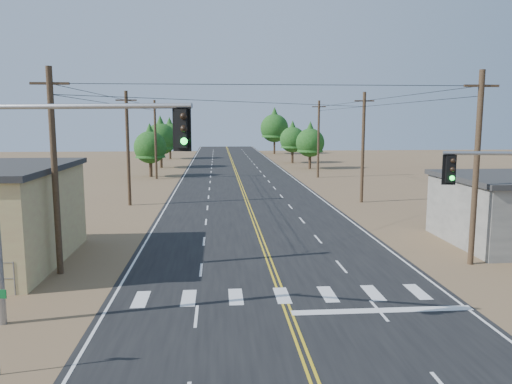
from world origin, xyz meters
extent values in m
cube|color=black|center=(0.00, 30.00, 0.01)|extent=(15.00, 200.00, 0.02)
cylinder|color=gray|center=(-11.50, 9.00, 0.75)|extent=(0.06, 0.06, 1.50)
cylinder|color=#4C3826|center=(-10.50, 12.00, 5.00)|extent=(0.30, 0.30, 10.00)
cube|color=#4C3826|center=(-10.50, 12.00, 9.20)|extent=(1.80, 0.12, 0.12)
cylinder|color=#4C3826|center=(-10.50, 32.00, 5.00)|extent=(0.30, 0.30, 10.00)
cube|color=#4C3826|center=(-10.50, 32.00, 9.20)|extent=(1.80, 0.12, 0.12)
cylinder|color=#4C3826|center=(-10.50, 52.00, 5.00)|extent=(0.30, 0.30, 10.00)
cube|color=#4C3826|center=(-10.50, 52.00, 9.20)|extent=(1.80, 0.12, 0.12)
cylinder|color=#4C3826|center=(10.50, 12.00, 5.00)|extent=(0.30, 0.30, 10.00)
cube|color=#4C3826|center=(10.50, 12.00, 9.20)|extent=(1.80, 0.12, 0.12)
cylinder|color=#4C3826|center=(10.50, 32.00, 5.00)|extent=(0.30, 0.30, 10.00)
cube|color=#4C3826|center=(10.50, 32.00, 9.20)|extent=(1.80, 0.12, 0.12)
cylinder|color=#4C3826|center=(10.50, 52.00, 5.00)|extent=(0.30, 0.30, 10.00)
cube|color=#4C3826|center=(10.50, 52.00, 9.20)|extent=(1.80, 0.12, 0.12)
cylinder|color=gray|center=(-7.12, 4.79, 7.96)|extent=(7.26, 2.31, 0.18)
cube|color=black|center=(-3.84, 3.82, 7.23)|extent=(0.47, 0.43, 1.23)
sphere|color=black|center=(-3.78, 3.63, 7.62)|extent=(0.22, 0.22, 0.22)
sphere|color=black|center=(-3.78, 3.63, 7.23)|extent=(0.22, 0.22, 0.22)
sphere|color=#0CE533|center=(-3.78, 3.63, 6.84)|extent=(0.22, 0.22, 0.22)
cube|color=black|center=(5.68, 4.93, 5.75)|extent=(0.35, 0.32, 0.98)
sphere|color=black|center=(5.71, 4.78, 6.06)|extent=(0.18, 0.18, 0.18)
sphere|color=black|center=(5.71, 4.78, 5.75)|extent=(0.18, 0.18, 0.18)
sphere|color=#0CE533|center=(5.71, 4.78, 5.43)|extent=(0.18, 0.18, 0.18)
cylinder|color=#3F2D1E|center=(-11.53, 54.50, 1.29)|extent=(0.44, 0.44, 2.57)
cone|color=#184A15|center=(-11.53, 54.50, 4.86)|extent=(4.00, 4.00, 4.57)
sphere|color=#184A15|center=(-11.53, 54.50, 3.93)|extent=(4.29, 4.29, 4.29)
cylinder|color=#3F2D1E|center=(-11.54, 67.27, 1.49)|extent=(0.44, 0.44, 2.97)
cone|color=#184A15|center=(-11.54, 67.27, 5.62)|extent=(4.62, 4.62, 5.28)
sphere|color=#184A15|center=(-11.54, 67.27, 4.54)|extent=(4.95, 4.95, 4.95)
cylinder|color=#3F2D1E|center=(-11.79, 85.47, 1.46)|extent=(0.44, 0.44, 2.91)
cone|color=#184A15|center=(-11.79, 85.47, 5.51)|extent=(4.53, 4.53, 5.18)
sphere|color=#184A15|center=(-11.79, 85.47, 4.45)|extent=(4.86, 4.86, 4.86)
cylinder|color=#3F2D1E|center=(11.62, 63.75, 1.32)|extent=(0.44, 0.44, 2.64)
cone|color=#184A15|center=(11.62, 63.75, 4.98)|extent=(4.10, 4.10, 4.69)
sphere|color=#184A15|center=(11.62, 63.75, 4.03)|extent=(4.40, 4.40, 4.40)
cylinder|color=#3F2D1E|center=(10.50, 74.41, 1.34)|extent=(0.44, 0.44, 2.68)
cone|color=#184A15|center=(10.50, 74.41, 5.06)|extent=(4.17, 4.17, 4.77)
sphere|color=#184A15|center=(10.50, 74.41, 4.10)|extent=(4.47, 4.47, 4.47)
cylinder|color=#3F2D1E|center=(10.08, 98.38, 1.86)|extent=(0.45, 0.45, 3.73)
cone|color=#184A15|center=(10.08, 98.38, 7.04)|extent=(5.80, 5.80, 6.63)
sphere|color=#184A15|center=(10.08, 98.38, 5.70)|extent=(6.21, 6.21, 6.21)
camera|label=1|loc=(-2.74, -12.45, 7.51)|focal=35.00mm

